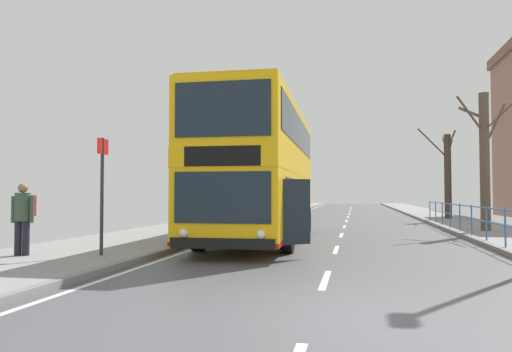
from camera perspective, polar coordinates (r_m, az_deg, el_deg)
ground at (r=6.55m, az=0.23°, el=-15.58°), size 15.80×140.00×0.20m
double_decker_bus_main at (r=15.97m, az=0.70°, el=0.51°), size 3.45×10.81×4.39m
pedestrian_railing_far_kerb at (r=15.37m, az=26.56°, el=-4.60°), size 0.05×24.86×1.04m
pedestrian_with_backpack at (r=12.37m, az=-25.94°, el=-4.03°), size 0.55×0.56×1.66m
bus_stop_sign_near at (r=11.68m, az=-17.83°, el=-0.80°), size 0.08×0.44×2.73m
bare_tree_far_00 at (r=29.88m, az=21.82°, el=0.19°), size 2.12×2.28×5.28m
bare_tree_far_01 at (r=20.69m, az=25.54°, el=2.04°), size 2.15×2.33×5.49m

